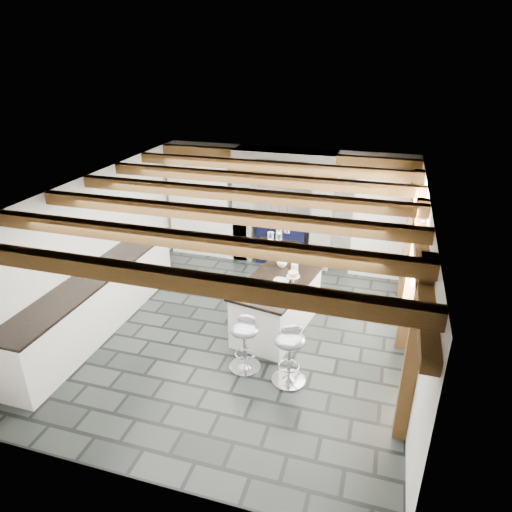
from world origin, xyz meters
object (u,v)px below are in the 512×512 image
(range_cooker, at_px, (283,239))
(kitchen_island, at_px, (277,303))
(bar_stool_near, at_px, (289,348))
(bar_stool_far, at_px, (245,337))

(range_cooker, height_order, kitchen_island, kitchen_island)
(bar_stool_near, xyz_separation_m, bar_stool_far, (-0.64, 0.10, -0.02))
(bar_stool_far, bearing_deg, kitchen_island, 79.37)
(range_cooker, xyz_separation_m, kitchen_island, (0.52, -2.50, -0.03))
(kitchen_island, relative_size, bar_stool_near, 2.20)
(range_cooker, bearing_deg, kitchen_island, -78.29)
(range_cooker, bearing_deg, bar_stool_far, -84.62)
(kitchen_island, distance_m, bar_stool_near, 1.30)
(kitchen_island, bearing_deg, range_cooker, 112.19)
(bar_stool_far, bearing_deg, range_cooker, 93.92)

